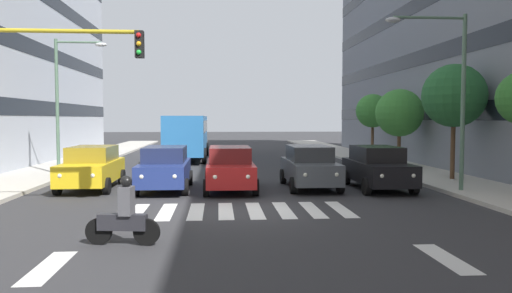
{
  "coord_description": "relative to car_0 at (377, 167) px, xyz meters",
  "views": [
    {
      "loc": [
        0.69,
        15.03,
        2.84
      ],
      "look_at": [
        -0.79,
        -3.97,
        1.75
      ],
      "focal_mm": 34.6,
      "sensor_mm": 36.0,
      "label": 1
    }
  ],
  "objects": [
    {
      "name": "ground_plane",
      "position": [
        5.7,
        4.19,
        -0.89
      ],
      "size": [
        180.0,
        180.0,
        0.0
      ],
      "primitive_type": "plane",
      "color": "#2D2D30"
    },
    {
      "name": "crosswalk_markings",
      "position": [
        5.7,
        4.19,
        -0.88
      ],
      "size": [
        6.75,
        2.8,
        0.01
      ],
      "color": "silver",
      "rests_on": "ground_plane"
    },
    {
      "name": "lane_arrow_0",
      "position": [
        1.77,
        9.69,
        -0.88
      ],
      "size": [
        0.5,
        2.2,
        0.01
      ],
      "primitive_type": "cube",
      "color": "silver",
      "rests_on": "ground_plane"
    },
    {
      "name": "lane_arrow_1",
      "position": [
        9.62,
        9.69,
        -0.88
      ],
      "size": [
        0.5,
        2.2,
        0.01
      ],
      "primitive_type": "cube",
      "color": "silver",
      "rests_on": "ground_plane"
    },
    {
      "name": "car_0",
      "position": [
        0.0,
        0.0,
        0.0
      ],
      "size": [
        2.02,
        4.44,
        1.72
      ],
      "color": "black",
      "rests_on": "ground_plane"
    },
    {
      "name": "car_1",
      "position": [
        2.65,
        -0.55,
        0.0
      ],
      "size": [
        2.02,
        4.44,
        1.72
      ],
      "color": "#474C51",
      "rests_on": "ground_plane"
    },
    {
      "name": "car_2",
      "position": [
        5.91,
        -0.15,
        0.0
      ],
      "size": [
        2.02,
        4.44,
        1.72
      ],
      "color": "maroon",
      "rests_on": "ground_plane"
    },
    {
      "name": "car_3",
      "position": [
        8.48,
        -0.44,
        0.0
      ],
      "size": [
        2.02,
        4.44,
        1.72
      ],
      "color": "navy",
      "rests_on": "ground_plane"
    },
    {
      "name": "car_4",
      "position": [
        11.42,
        -0.94,
        0.0
      ],
      "size": [
        2.02,
        4.44,
        1.72
      ],
      "color": "gold",
      "rests_on": "ground_plane"
    },
    {
      "name": "bus_behind_traffic",
      "position": [
        8.48,
        -15.37,
        0.97
      ],
      "size": [
        2.78,
        10.5,
        3.0
      ],
      "color": "#286BAD",
      "rests_on": "ground_plane"
    },
    {
      "name": "motorcycle_with_rider",
      "position": [
        8.49,
        8.1,
        -0.24
      ],
      "size": [
        1.7,
        0.41,
        1.57
      ],
      "color": "black",
      "rests_on": "ground_plane"
    },
    {
      "name": "traffic_light_gantry",
      "position": [
        11.76,
        4.79,
        2.85
      ],
      "size": [
        4.75,
        0.36,
        5.5
      ],
      "color": "#AD991E",
      "rests_on": "ground_plane"
    },
    {
      "name": "street_lamp_left",
      "position": [
        -2.21,
        1.45,
        3.33
      ],
      "size": [
        3.09,
        0.28,
        6.54
      ],
      "color": "#4C6B56",
      "rests_on": "sidewalk_left"
    },
    {
      "name": "street_lamp_right",
      "position": [
        13.73,
        -5.43,
        3.26
      ],
      "size": [
        2.49,
        0.28,
        6.52
      ],
      "color": "#4C6B56",
      "rests_on": "sidewalk_right"
    },
    {
      "name": "street_tree_1",
      "position": [
        -4.05,
        -1.9,
        2.95
      ],
      "size": [
        2.8,
        2.8,
        5.09
      ],
      "color": "#513823",
      "rests_on": "sidewalk_left"
    },
    {
      "name": "street_tree_2",
      "position": [
        -3.93,
        -8.1,
        2.27
      ],
      "size": [
        2.7,
        2.7,
        4.36
      ],
      "color": "#513823",
      "rests_on": "sidewalk_left"
    },
    {
      "name": "street_tree_3",
      "position": [
        -4.1,
        -13.49,
        2.45
      ],
      "size": [
        2.27,
        2.27,
        4.34
      ],
      "color": "#513823",
      "rests_on": "sidewalk_left"
    }
  ]
}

